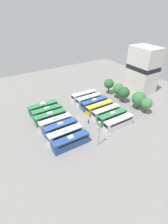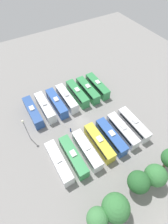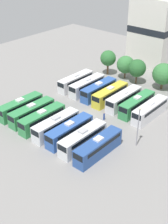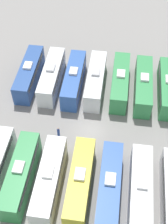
% 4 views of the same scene
% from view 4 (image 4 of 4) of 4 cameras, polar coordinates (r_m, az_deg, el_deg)
% --- Properties ---
extents(ground_plane, '(108.92, 108.92, 0.00)m').
position_cam_4_polar(ground_plane, '(43.64, 0.95, -3.57)').
color(ground_plane, gray).
extents(bus_0, '(2.47, 10.58, 3.54)m').
position_cam_4_polar(bus_0, '(48.53, 15.02, 4.36)').
color(bus_0, '#338C4C').
rests_on(bus_0, ground_plane).
extents(bus_1, '(2.47, 10.58, 3.54)m').
position_cam_4_polar(bus_1, '(48.03, 10.77, 4.80)').
color(bus_1, '#338C4C').
rests_on(bus_1, ground_plane).
extents(bus_2, '(2.47, 10.58, 3.54)m').
position_cam_4_polar(bus_2, '(48.08, 6.60, 5.53)').
color(bus_2, '#338C4C').
rests_on(bus_2, ground_plane).
extents(bus_3, '(2.47, 10.58, 3.54)m').
position_cam_4_polar(bus_3, '(48.06, 2.13, 5.86)').
color(bus_3, silver).
rests_on(bus_3, ground_plane).
extents(bus_4, '(2.47, 10.58, 3.54)m').
position_cam_4_polar(bus_4, '(48.20, -1.89, 6.02)').
color(bus_4, '#2D56A8').
rests_on(bus_4, ground_plane).
extents(bus_5, '(2.47, 10.58, 3.54)m').
position_cam_4_polar(bus_5, '(48.97, -5.94, 6.59)').
color(bus_5, silver).
rests_on(bus_5, ground_plane).
extents(bus_6, '(2.47, 10.58, 3.54)m').
position_cam_4_polar(bus_6, '(49.85, -10.00, 6.94)').
color(bus_6, '#284C93').
rests_on(bus_6, ground_plane).
extents(bus_8, '(2.47, 10.58, 3.54)m').
position_cam_4_polar(bus_8, '(37.57, 10.28, -13.79)').
color(bus_8, silver).
rests_on(bus_8, ground_plane).
extents(bus_9, '(2.47, 10.58, 3.54)m').
position_cam_4_polar(bus_9, '(37.31, 4.68, -13.37)').
color(bus_9, '#2D56A8').
rests_on(bus_9, ground_plane).
extents(bus_10, '(2.47, 10.58, 3.54)m').
position_cam_4_polar(bus_10, '(37.49, -0.73, -12.55)').
color(bus_10, gold).
rests_on(bus_10, ground_plane).
extents(bus_11, '(2.47, 10.58, 3.54)m').
position_cam_4_polar(bus_11, '(37.85, -6.38, -12.09)').
color(bus_11, silver).
rests_on(bus_11, ground_plane).
extents(bus_12, '(2.47, 10.58, 3.54)m').
position_cam_4_polar(bus_12, '(38.68, -11.52, -11.10)').
color(bus_12, '#338C4C').
rests_on(bus_12, ground_plane).
extents(worker_person, '(0.36, 0.36, 1.73)m').
position_cam_4_polar(worker_person, '(42.70, -4.69, -3.69)').
color(worker_person, navy).
rests_on(worker_person, ground_plane).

